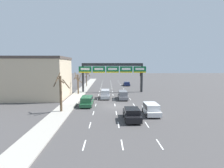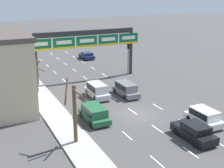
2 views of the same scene
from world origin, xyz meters
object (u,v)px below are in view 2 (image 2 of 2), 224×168
object	(u,v)px
suv_silver	(97,90)
traffic_light_near_gantry	(128,52)
sign_gantry	(86,41)
car_navy	(87,55)
suv_white	(204,116)
tree_bare_second	(22,55)
tree_bare_closest	(36,72)
car_black	(194,131)
suv_green	(94,112)
tree_bare_third	(75,110)
suv_grey	(126,88)
tree_bare_furthest	(20,52)

from	to	relation	value
suv_silver	traffic_light_near_gantry	world-z (taller)	traffic_light_near_gantry
sign_gantry	car_navy	size ratio (longest dim) A/B	4.15
suv_white	tree_bare_second	world-z (taller)	tree_bare_second
sign_gantry	car_navy	world-z (taller)	sign_gantry
sign_gantry	tree_bare_closest	world-z (taller)	sign_gantry
car_black	tree_bare_closest	xyz separation A→B (m)	(-9.91, 19.02, 1.94)
sign_gantry	traffic_light_near_gantry	xyz separation A→B (m)	(7.13, 0.40, -2.25)
sign_gantry	traffic_light_near_gantry	size ratio (longest dim) A/B	3.42
car_navy	traffic_light_near_gantry	size ratio (longest dim) A/B	0.82
suv_green	tree_bare_second	world-z (taller)	tree_bare_second
sign_gantry	tree_bare_second	bearing A→B (deg)	140.46
traffic_light_near_gantry	tree_bare_third	distance (m)	24.14
suv_green	tree_bare_closest	world-z (taller)	tree_bare_closest
suv_grey	tree_bare_closest	xyz separation A→B (m)	(-9.92, 5.81, 1.82)
sign_gantry	car_black	world-z (taller)	sign_gantry
traffic_light_near_gantry	tree_bare_furthest	distance (m)	18.50
suv_grey	tree_bare_third	xyz separation A→B (m)	(-9.83, -9.38, 2.14)
suv_white	tree_bare_closest	distance (m)	21.32
tree_bare_furthest	car_navy	bearing A→B (deg)	8.66
sign_gantry	suv_silver	world-z (taller)	sign_gantry
car_navy	tree_bare_furthest	distance (m)	13.09
tree_bare_third	tree_bare_furthest	size ratio (longest dim) A/B	1.15
suv_grey	sign_gantry	bearing A→B (deg)	101.32
sign_gantry	car_black	size ratio (longest dim) A/B	3.69
suv_green	car_navy	xyz separation A→B (m)	(9.77, 27.86, -0.21)
car_black	suv_white	xyz separation A→B (m)	(2.98, 2.15, 0.09)
tree_bare_second	car_navy	bearing A→B (deg)	26.59
suv_green	traffic_light_near_gantry	world-z (taller)	traffic_light_near_gantry
car_navy	tree_bare_second	size ratio (longest dim) A/B	0.67
suv_white	traffic_light_near_gantry	world-z (taller)	traffic_light_near_gantry
sign_gantry	suv_silver	size ratio (longest dim) A/B	3.73
suv_white	tree_bare_furthest	bearing A→B (deg)	111.72
tree_bare_third	suv_silver	bearing A→B (deg)	58.61
traffic_light_near_gantry	car_black	bearing A→B (deg)	-103.29
suv_green	tree_bare_furthest	size ratio (longest dim) A/B	0.94
suv_grey	car_navy	xyz separation A→B (m)	(3.21, 22.32, -0.26)
suv_silver	car_navy	size ratio (longest dim) A/B	1.11
sign_gantry	suv_white	world-z (taller)	sign_gantry
suv_green	traffic_light_near_gantry	size ratio (longest dim) A/B	0.94
suv_green	car_navy	world-z (taller)	suv_green
tree_bare_second	tree_bare_furthest	bearing A→B (deg)	85.24
car_navy	suv_grey	bearing A→B (deg)	-98.19
car_black	suv_white	bearing A→B (deg)	35.73
suv_grey	car_black	size ratio (longest dim) A/B	1.01
car_navy	traffic_light_near_gantry	xyz separation A→B (m)	(2.12, -12.91, 2.79)
sign_gantry	car_navy	distance (m)	15.09
tree_bare_third	tree_bare_furthest	distance (m)	29.75
suv_white	car_navy	bearing A→B (deg)	89.58
suv_silver	tree_bare_closest	distance (m)	8.22
traffic_light_near_gantry	tree_bare_closest	size ratio (longest dim) A/B	0.96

